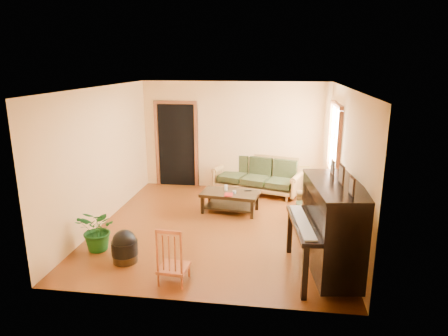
# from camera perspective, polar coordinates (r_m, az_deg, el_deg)

# --- Properties ---
(floor) EXTENTS (5.00, 5.00, 0.00)m
(floor) POSITION_cam_1_polar(r_m,az_deg,el_deg) (7.70, -0.69, -8.30)
(floor) COLOR #57260B
(floor) RESTS_ON ground
(doorway) EXTENTS (1.08, 0.16, 2.05)m
(doorway) POSITION_cam_1_polar(r_m,az_deg,el_deg) (10.01, -6.79, 3.23)
(doorway) COLOR black
(doorway) RESTS_ON floor
(window) EXTENTS (0.12, 1.36, 1.46)m
(window) POSITION_cam_1_polar(r_m,az_deg,el_deg) (8.51, 15.56, 3.97)
(window) COLOR white
(window) RESTS_ON right_wall
(sofa) EXTENTS (2.18, 1.41, 0.87)m
(sofa) POSITION_cam_1_polar(r_m,az_deg,el_deg) (9.50, 4.68, -1.04)
(sofa) COLOR #A4753C
(sofa) RESTS_ON floor
(coffee_table) EXTENTS (1.25, 0.79, 0.43)m
(coffee_table) POSITION_cam_1_polar(r_m,az_deg,el_deg) (8.34, 0.89, -4.87)
(coffee_table) COLOR black
(coffee_table) RESTS_ON floor
(armchair) EXTENTS (0.86, 0.90, 0.87)m
(armchair) POSITION_cam_1_polar(r_m,az_deg,el_deg) (7.72, 12.95, -5.18)
(armchair) COLOR #A4753C
(armchair) RESTS_ON floor
(piano) EXTENTS (1.12, 1.68, 1.39)m
(piano) POSITION_cam_1_polar(r_m,az_deg,el_deg) (6.02, 15.37, -8.51)
(piano) COLOR black
(piano) RESTS_ON floor
(footstool) EXTENTS (0.44, 0.44, 0.39)m
(footstool) POSITION_cam_1_polar(r_m,az_deg,el_deg) (6.54, -13.99, -11.29)
(footstool) COLOR black
(footstool) RESTS_ON floor
(red_chair) EXTENTS (0.43, 0.46, 0.85)m
(red_chair) POSITION_cam_1_polar(r_m,az_deg,el_deg) (5.77, -7.26, -12.08)
(red_chair) COLOR #913F1A
(red_chair) RESTS_ON floor
(leaning_frame) EXTENTS (0.50, 0.13, 0.66)m
(leaning_frame) POSITION_cam_1_polar(r_m,az_deg,el_deg) (9.74, 10.61, -1.47)
(leaning_frame) COLOR gold
(leaning_frame) RESTS_ON floor
(ceramic_crock) EXTENTS (0.26, 0.26, 0.24)m
(ceramic_crock) POSITION_cam_1_polar(r_m,az_deg,el_deg) (9.69, 12.94, -2.97)
(ceramic_crock) COLOR #2E3E8C
(ceramic_crock) RESTS_ON floor
(potted_plant) EXTENTS (0.79, 0.73, 0.73)m
(potted_plant) POSITION_cam_1_polar(r_m,az_deg,el_deg) (6.95, -17.46, -8.39)
(potted_plant) COLOR #175118
(potted_plant) RESTS_ON floor
(book) EXTENTS (0.19, 0.24, 0.02)m
(book) POSITION_cam_1_polar(r_m,az_deg,el_deg) (8.08, 0.05, -3.84)
(book) COLOR maroon
(book) RESTS_ON coffee_table
(candle) EXTENTS (0.09, 0.09, 0.12)m
(candle) POSITION_cam_1_polar(r_m,az_deg,el_deg) (8.38, 0.27, -2.81)
(candle) COLOR white
(candle) RESTS_ON coffee_table
(glass_jar) EXTENTS (0.09, 0.09, 0.05)m
(glass_jar) POSITION_cam_1_polar(r_m,az_deg,el_deg) (8.20, 1.48, -3.45)
(glass_jar) COLOR silver
(glass_jar) RESTS_ON coffee_table
(remote) EXTENTS (0.16, 0.08, 0.02)m
(remote) POSITION_cam_1_polar(r_m,az_deg,el_deg) (8.36, 3.43, -3.25)
(remote) COLOR black
(remote) RESTS_ON coffee_table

